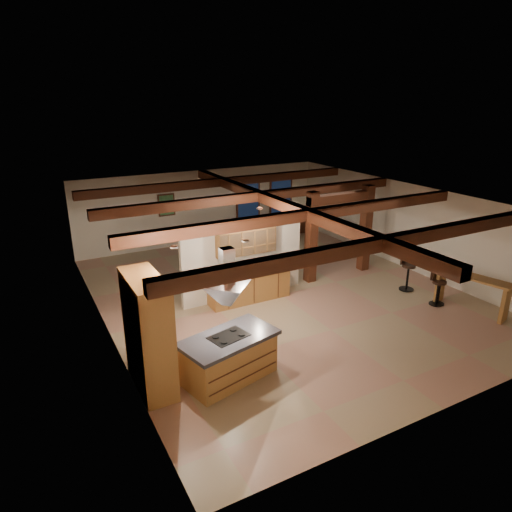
{
  "coord_description": "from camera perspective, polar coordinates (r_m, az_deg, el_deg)",
  "views": [
    {
      "loc": [
        -6.6,
        -10.64,
        5.65
      ],
      "look_at": [
        -0.57,
        0.5,
        1.17
      ],
      "focal_mm": 32.0,
      "sensor_mm": 36.0,
      "label": 1
    }
  ],
  "objects": [
    {
      "name": "sofa",
      "position": [
        19.34,
        1.3,
        3.41
      ],
      "size": [
        2.05,
        0.82,
        0.6
      ],
      "primitive_type": "imported",
      "rotation": [
        0.0,
        0.0,
        3.15
      ],
      "color": "black",
      "rests_on": "ground"
    },
    {
      "name": "bar_stool_c",
      "position": [
        14.58,
        18.35,
        -1.67
      ],
      "size": [
        0.46,
        0.48,
        1.26
      ],
      "color": "black",
      "rests_on": "ground"
    },
    {
      "name": "pantry_cabinet",
      "position": [
        9.39,
        -13.28,
        -9.41
      ],
      "size": [
        0.67,
        1.6,
        2.4
      ],
      "color": "#A36134",
      "rests_on": "ground"
    },
    {
      "name": "microwave",
      "position": [
        13.31,
        2.07,
        -0.75
      ],
      "size": [
        0.43,
        0.31,
        0.22
      ],
      "primitive_type": "imported",
      "rotation": [
        0.0,
        0.0,
        3.24
      ],
      "color": "#BBBBC0",
      "rests_on": "back_counter"
    },
    {
      "name": "room_walls",
      "position": [
        13.1,
        3.22,
        2.26
      ],
      "size": [
        12.0,
        12.0,
        12.0
      ],
      "color": "silver",
      "rests_on": "ground"
    },
    {
      "name": "back_counter",
      "position": [
        13.18,
        -0.86,
        -3.65
      ],
      "size": [
        2.5,
        0.66,
        0.94
      ],
      "color": "#A36134",
      "rests_on": "ground"
    },
    {
      "name": "dining_chairs",
      "position": [
        15.53,
        -0.34,
        0.56
      ],
      "size": [
        2.05,
        2.05,
        1.21
      ],
      "color": "#3C210F",
      "rests_on": "ground"
    },
    {
      "name": "partition_wall",
      "position": [
        13.27,
        -1.65,
        -0.59
      ],
      "size": [
        3.8,
        0.18,
        2.2
      ],
      "primitive_type": "cube",
      "color": "silver",
      "rests_on": "ground"
    },
    {
      "name": "side_table",
      "position": [
        19.94,
        5.29,
        3.83
      ],
      "size": [
        0.57,
        0.57,
        0.61
      ],
      "primitive_type": "cube",
      "rotation": [
        0.0,
        0.0,
        -0.18
      ],
      "color": "#3C210F",
      "rests_on": "ground"
    },
    {
      "name": "range_hood",
      "position": [
        9.12,
        -3.53,
        -5.66
      ],
      "size": [
        1.1,
        1.1,
        1.4
      ],
      "color": "silver",
      "rests_on": "room_walls"
    },
    {
      "name": "recessed_cans",
      "position": [
        10.0,
        -3.28,
        3.29
      ],
      "size": [
        3.16,
        2.46,
        0.03
      ],
      "color": "silver",
      "rests_on": "room_walls"
    },
    {
      "name": "timber_posts",
      "position": [
        14.9,
        10.45,
        4.03
      ],
      "size": [
        2.5,
        0.3,
        2.9
      ],
      "color": "#3C210F",
      "rests_on": "ground"
    },
    {
      "name": "bar_counter",
      "position": [
        13.78,
        25.42,
        -3.6
      ],
      "size": [
        0.98,
        2.02,
        1.03
      ],
      "color": "#A36134",
      "rests_on": "ground"
    },
    {
      "name": "ceiling_beams",
      "position": [
        12.85,
        3.3,
        6.44
      ],
      "size": [
        10.0,
        12.0,
        0.28
      ],
      "color": "#3C210F",
      "rests_on": "room_walls"
    },
    {
      "name": "table_lamp",
      "position": [
        19.8,
        5.33,
        5.25
      ],
      "size": [
        0.25,
        0.25,
        0.29
      ],
      "color": "black",
      "rests_on": "side_table"
    },
    {
      "name": "upper_display_cabinet",
      "position": [
        12.87,
        -1.3,
        2.29
      ],
      "size": [
        1.8,
        0.36,
        0.95
      ],
      "color": "#A36134",
      "rests_on": "partition_wall"
    },
    {
      "name": "framed_art",
      "position": [
        17.79,
        -11.13,
        6.28
      ],
      "size": [
        0.65,
        0.05,
        0.85
      ],
      "color": "#3C210F",
      "rests_on": "room_walls"
    },
    {
      "name": "back_windows",
      "position": [
        19.5,
        1.1,
        7.19
      ],
      "size": [
        2.7,
        0.07,
        1.7
      ],
      "color": "#3C210F",
      "rests_on": "room_walls"
    },
    {
      "name": "ground",
      "position": [
        13.74,
        3.08,
        -4.85
      ],
      "size": [
        12.0,
        12.0,
        0.0
      ],
      "primitive_type": "plane",
      "color": "tan",
      "rests_on": "ground"
    },
    {
      "name": "kitchen_island",
      "position": [
        9.74,
        -3.37,
        -12.5
      ],
      "size": [
        2.21,
        1.51,
        1.0
      ],
      "color": "#A36134",
      "rests_on": "ground"
    },
    {
      "name": "bar_stool_b",
      "position": [
        13.89,
        21.7,
        -3.51
      ],
      "size": [
        0.38,
        0.39,
        1.09
      ],
      "color": "black",
      "rests_on": "ground"
    },
    {
      "name": "bar_stool_a",
      "position": [
        13.93,
        21.86,
        -3.51
      ],
      "size": [
        0.38,
        0.38,
        1.08
      ],
      "color": "black",
      "rests_on": "ground"
    },
    {
      "name": "dining_table",
      "position": [
        15.64,
        -0.33,
        -0.59
      ],
      "size": [
        1.72,
        1.1,
        0.57
      ],
      "primitive_type": "imported",
      "rotation": [
        0.0,
        0.0,
        0.13
      ],
      "color": "#3D200F",
      "rests_on": "ground"
    }
  ]
}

